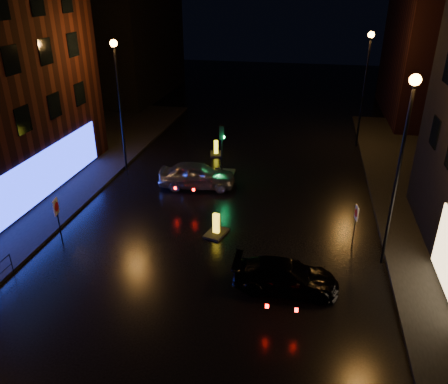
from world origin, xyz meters
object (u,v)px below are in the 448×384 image
(dark_sedan, at_px, (286,276))
(road_sign_right, at_px, (356,216))
(road_sign_left, at_px, (57,211))
(traffic_signal, at_px, (222,170))
(bollard_far, at_px, (216,152))
(silver_hatchback, at_px, (197,175))
(bollard_near, at_px, (216,230))

(dark_sedan, bearing_deg, road_sign_right, -36.66)
(road_sign_left, bearing_deg, road_sign_right, -2.28)
(road_sign_left, bearing_deg, traffic_signal, 44.39)
(dark_sedan, xyz_separation_m, bollard_far, (-6.10, 14.68, -0.39))
(dark_sedan, bearing_deg, traffic_signal, 23.87)
(dark_sedan, relative_size, road_sign_left, 1.82)
(silver_hatchback, distance_m, road_sign_right, 10.30)
(dark_sedan, xyz_separation_m, road_sign_left, (-10.86, 1.43, 1.14))
(bollard_far, bearing_deg, road_sign_right, -61.53)
(traffic_signal, distance_m, bollard_far, 4.12)
(traffic_signal, xyz_separation_m, bollard_far, (-1.24, 3.92, -0.26))
(bollard_far, bearing_deg, road_sign_left, -121.51)
(traffic_signal, relative_size, bollard_near, 2.31)
(silver_hatchback, distance_m, bollard_near, 5.82)
(silver_hatchback, distance_m, bollard_far, 5.73)
(bollard_near, distance_m, bollard_far, 11.26)
(dark_sedan, distance_m, road_sign_right, 5.05)
(road_sign_left, bearing_deg, bollard_near, 4.61)
(bollard_near, relative_size, bollard_far, 1.08)
(bollard_far, height_order, road_sign_right, road_sign_right)
(silver_hatchback, height_order, bollard_near, silver_hatchback)
(silver_hatchback, distance_m, road_sign_left, 9.01)
(traffic_signal, height_order, dark_sedan, traffic_signal)
(bollard_far, height_order, road_sign_left, road_sign_left)
(bollard_near, height_order, road_sign_left, road_sign_left)
(dark_sedan, bearing_deg, silver_hatchback, 33.54)
(silver_hatchback, bearing_deg, traffic_signal, -41.53)
(road_sign_left, bearing_deg, bollard_far, 57.38)
(bollard_near, bearing_deg, bollard_far, 117.34)
(traffic_signal, height_order, bollard_near, traffic_signal)
(traffic_signal, xyz_separation_m, silver_hatchback, (-1.19, -1.78, 0.29))
(traffic_signal, bearing_deg, bollard_near, -80.71)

